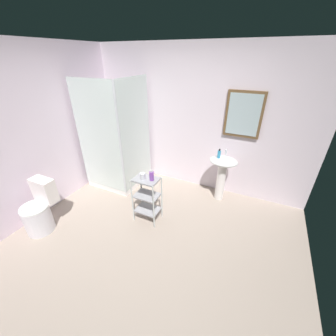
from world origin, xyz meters
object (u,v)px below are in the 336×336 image
Objects in this scene: pedestal_sink at (222,170)px; rinse_cup at (143,176)px; shower_stall at (120,162)px; hand_soap_bottle at (219,154)px; storage_cart at (147,196)px; conditioner_bottle_purple at (152,176)px; toilet at (39,211)px.

pedestal_sink is 1.41m from rinse_cup.
shower_stall reaches higher than hand_soap_bottle.
storage_cart is (1.01, -0.68, -0.03)m from shower_stall.
pedestal_sink is at bearing 49.05° from storage_cart.
toilet is at bearing -149.13° from conditioner_bottle_purple.
shower_stall is at bearing 143.88° from rinse_cup.
conditioner_bottle_purple is at bearing 13.12° from rinse_cup.
pedestal_sink is at bearing 10.01° from shower_stall.
pedestal_sink is 2.89m from toilet.
shower_stall is 12.26× the size of conditioner_bottle_purple.
shower_stall is at bearing 78.62° from toilet.
hand_soap_bottle is at bearing 40.73° from toilet.
pedestal_sink is 1.07× the size of toilet.
hand_soap_bottle is at bearing 50.37° from rinse_cup.
toilet is 1.58m from rinse_cup.
shower_stall is 1.56m from toilet.
hand_soap_bottle reaches higher than storage_cart.
toilet is at bearing -147.57° from storage_cart.
conditioner_bottle_purple reaches higher than toilet.
pedestal_sink is at bearing 40.14° from toilet.
pedestal_sink is 0.31m from hand_soap_bottle.
hand_soap_bottle is at bearing 50.92° from storage_cart.
conditioner_bottle_purple is (1.41, 0.84, 0.50)m from toilet.
pedestal_sink is 1.31m from conditioner_bottle_purple.
shower_stall reaches higher than conditioner_bottle_purple.
hand_soap_bottle reaches higher than rinse_cup.
conditioner_bottle_purple is at bearing -31.70° from shower_stall.
toilet is 1.71m from conditioner_bottle_purple.
rinse_cup reaches higher than toilet.
toilet is (-2.20, -1.85, -0.26)m from pedestal_sink.
conditioner_bottle_purple is at bearing -128.02° from pedestal_sink.
hand_soap_bottle is at bearing 9.49° from shower_stall.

